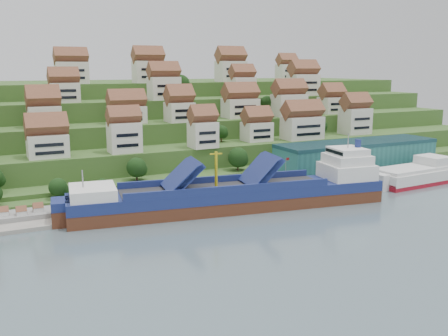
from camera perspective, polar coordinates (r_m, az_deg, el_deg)
ground at (r=138.41m, az=3.00°, el=-4.24°), size 300.00×300.00×0.00m
quay at (r=160.62m, az=6.63°, el=-1.69°), size 180.00×14.00×2.20m
pebble_beach at (r=133.58m, az=-22.13°, el=-5.44°), size 45.00×20.00×1.00m
hillside at (r=230.80m, az=-9.64°, el=4.62°), size 260.00×128.00×31.00m
hillside_village at (r=190.18m, az=-5.04°, el=7.48°), size 155.64×63.90×29.16m
hillside_trees at (r=170.86m, az=-7.71°, el=4.39°), size 130.73×62.40×30.99m
warehouse at (r=180.02m, az=14.93°, el=1.40°), size 60.00×15.00×10.00m
flagpole at (r=154.30m, az=7.10°, el=-0.04°), size 1.28×0.16×8.00m
beach_huts at (r=131.85m, az=-23.01°, el=-5.00°), size 14.40×3.70×2.20m
cargo_ship at (r=134.34m, az=1.86°, el=-3.15°), size 85.99×25.23×18.94m
second_ship at (r=175.22m, az=21.23°, el=-0.74°), size 32.36×13.72×9.19m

